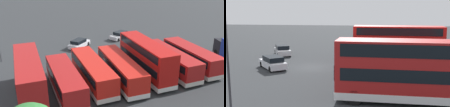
% 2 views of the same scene
% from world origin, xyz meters
% --- Properties ---
extents(ground_plane, '(140.00, 140.00, 0.00)m').
position_xyz_m(ground_plane, '(0.00, 0.00, 0.00)').
color(ground_plane, '#2D3033').
extents(bus_single_deck_near_end, '(2.95, 10.26, 2.95)m').
position_xyz_m(bus_single_deck_near_end, '(-10.67, 10.22, 1.62)').
color(bus_single_deck_near_end, '#A51919').
rests_on(bus_single_deck_near_end, ground).
extents(bus_single_deck_second, '(2.93, 10.72, 2.95)m').
position_xyz_m(bus_single_deck_second, '(-7.17, 10.16, 1.62)').
color(bus_single_deck_second, '#A51919').
rests_on(bus_single_deck_second, ground).
extents(bus_double_decker_third, '(2.97, 10.83, 4.55)m').
position_xyz_m(bus_double_decker_third, '(-3.55, 9.93, 2.45)').
color(bus_double_decker_third, '#B71411').
rests_on(bus_double_decker_third, ground).
extents(bus_single_deck_fourth, '(3.28, 10.95, 2.95)m').
position_xyz_m(bus_single_deck_fourth, '(0.09, 10.14, 1.62)').
color(bus_single_deck_fourth, red).
rests_on(bus_single_deck_fourth, ground).
extents(bus_single_deck_fifth, '(2.82, 10.91, 2.95)m').
position_xyz_m(bus_single_deck_fifth, '(3.47, 9.36, 1.62)').
color(bus_single_deck_fifth, red).
rests_on(bus_single_deck_fifth, ground).
extents(bus_single_deck_sixth, '(2.73, 10.21, 2.95)m').
position_xyz_m(bus_single_deck_sixth, '(7.08, 10.49, 1.62)').
color(bus_single_deck_sixth, '#A51919').
rests_on(bus_single_deck_sixth, ground).
extents(bus_double_decker_seventh, '(2.99, 11.39, 4.55)m').
position_xyz_m(bus_double_decker_seventh, '(10.74, 9.86, 2.45)').
color(bus_double_decker_seventh, '#A51919').
rests_on(bus_double_decker_seventh, ground).
extents(box_truck_blue, '(4.49, 7.90, 3.20)m').
position_xyz_m(box_truck_blue, '(-17.76, 11.39, 1.71)').
color(box_truck_blue, navy).
rests_on(box_truck_blue, ground).
extents(car_hatchback_silver, '(4.46, 3.43, 1.43)m').
position_xyz_m(car_hatchback_silver, '(-7.32, -5.84, 0.70)').
color(car_hatchback_silver, silver).
rests_on(car_hatchback_silver, ground).
extents(car_small_green, '(4.41, 4.09, 1.43)m').
position_xyz_m(car_small_green, '(1.22, -4.16, 0.70)').
color(car_small_green, silver).
rests_on(car_small_green, ground).
extents(lamp_post_tall, '(0.70, 0.30, 8.47)m').
position_xyz_m(lamp_post_tall, '(13.68, -2.57, 4.92)').
color(lamp_post_tall, '#38383D').
rests_on(lamp_post_tall, ground).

